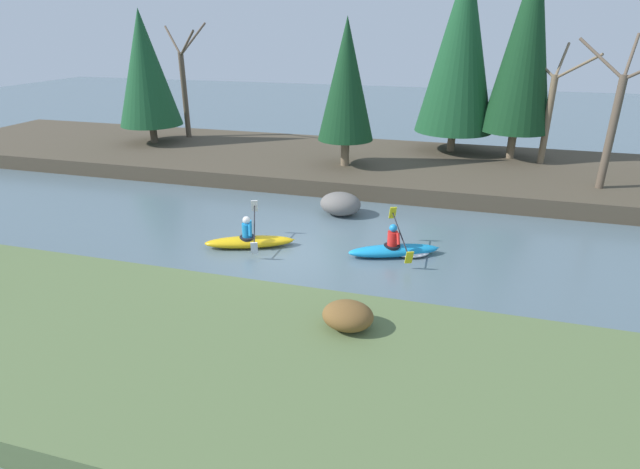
# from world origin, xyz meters

# --- Properties ---
(ground_plane) EXTENTS (90.00, 90.00, 0.00)m
(ground_plane) POSITION_xyz_m (0.00, 0.00, 0.00)
(ground_plane) COLOR slate
(riverbank_near) EXTENTS (44.00, 5.80, 0.58)m
(riverbank_near) POSITION_xyz_m (0.00, -5.66, 0.29)
(riverbank_near) COLOR #5B7042
(riverbank_near) RESTS_ON ground
(riverbank_far) EXTENTS (44.00, 8.45, 0.66)m
(riverbank_far) POSITION_xyz_m (0.00, 9.58, 0.33)
(riverbank_far) COLOR #4C4233
(riverbank_far) RESTS_ON ground
(conifer_tree_far_left) EXTENTS (3.10, 3.10, 6.42)m
(conifer_tree_far_left) POSITION_xyz_m (-10.87, 9.84, 4.31)
(conifer_tree_far_left) COLOR brown
(conifer_tree_far_left) RESTS_ON riverbank_far
(conifer_tree_left) EXTENTS (2.35, 2.35, 6.01)m
(conifer_tree_left) POSITION_xyz_m (-0.25, 8.03, 4.21)
(conifer_tree_left) COLOR #7A664C
(conifer_tree_left) RESTS_ON riverbank_far
(conifer_tree_mid_left) EXTENTS (3.61, 3.61, 8.65)m
(conifer_tree_mid_left) POSITION_xyz_m (4.08, 12.06, 5.46)
(conifer_tree_mid_left) COLOR #7A664C
(conifer_tree_mid_left) RESTS_ON riverbank_far
(conifer_tree_centre) EXTENTS (2.94, 2.94, 8.83)m
(conifer_tree_centre) POSITION_xyz_m (6.75, 11.37, 5.68)
(conifer_tree_centre) COLOR #7A664C
(conifer_tree_centre) RESTS_ON riverbank_far
(bare_tree_upstream) EXTENTS (3.21, 3.17, 5.78)m
(bare_tree_upstream) POSITION_xyz_m (-9.84, 11.65, 3.38)
(bare_tree_upstream) COLOR brown
(bare_tree_upstream) RESTS_ON riverbank_far
(bare_tree_mid_upstream) EXTENTS (2.78, 2.74, 4.97)m
(bare_tree_mid_upstream) POSITION_xyz_m (8.02, 10.79, 3.00)
(bare_tree_mid_upstream) COLOR #7A664C
(bare_tree_mid_upstream) RESTS_ON riverbank_far
(bare_tree_mid_downstream) EXTENTS (3.00, 2.96, 5.39)m
(bare_tree_mid_downstream) POSITION_xyz_m (9.72, 7.51, 3.20)
(bare_tree_mid_downstream) COLOR brown
(bare_tree_mid_downstream) RESTS_ON riverbank_far
(shrub_clump_third) EXTENTS (1.05, 0.88, 0.57)m
(shrub_clump_third) POSITION_xyz_m (2.67, -4.19, 0.86)
(shrub_clump_third) COLOR brown
(shrub_clump_third) RESTS_ON riverbank_near
(kayaker_lead) EXTENTS (2.72, 1.98, 1.20)m
(kayaker_lead) POSITION_xyz_m (3.05, 0.79, 0.20)
(kayaker_lead) COLOR #1993D6
(kayaker_lead) RESTS_ON ground
(kayaker_middle) EXTENTS (2.73, 1.99, 1.20)m
(kayaker_middle) POSITION_xyz_m (-1.38, 0.18, 0.22)
(kayaker_middle) COLOR yellow
(kayaker_middle) RESTS_ON ground
(boulder_midstream) EXTENTS (1.47, 1.15, 0.83)m
(boulder_midstream) POSITION_xyz_m (0.61, 3.69, 0.41)
(boulder_midstream) COLOR slate
(boulder_midstream) RESTS_ON ground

